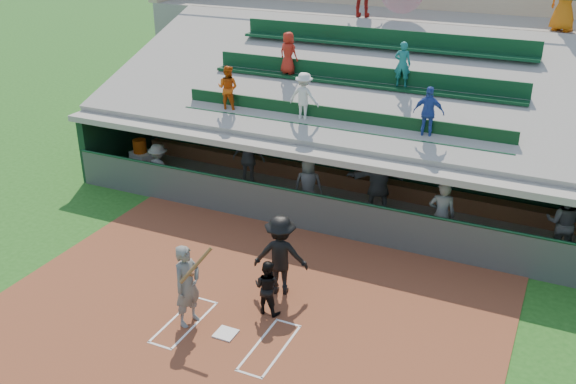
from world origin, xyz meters
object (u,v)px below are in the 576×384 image
at_px(home_plate, 226,333).
at_px(white_table, 143,162).
at_px(water_cooler, 140,146).
at_px(catcher, 267,287).
at_px(batter_at_plate, 187,285).

relative_size(home_plate, white_table, 0.56).
distance_m(white_table, water_cooler, 0.56).
bearing_deg(catcher, batter_at_plate, 40.95).
bearing_deg(batter_at_plate, catcher, 37.98).
bearing_deg(water_cooler, white_table, 18.11).
height_order(home_plate, catcher, catcher).
distance_m(catcher, water_cooler, 9.14).
relative_size(home_plate, catcher, 0.34).
height_order(home_plate, white_table, white_table).
height_order(home_plate, water_cooler, water_cooler).
bearing_deg(home_plate, batter_at_plate, 176.98).
xyz_separation_m(white_table, water_cooler, (-0.07, -0.02, 0.56)).
relative_size(batter_at_plate, water_cooler, 4.48).
xyz_separation_m(batter_at_plate, catcher, (1.34, 1.04, -0.29)).
bearing_deg(catcher, home_plate, 71.26).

